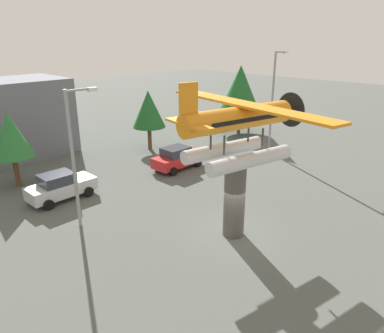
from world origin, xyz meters
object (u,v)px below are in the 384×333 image
Objects in this scene: floatplane_monument at (240,128)px; streetlight_secondary at (274,96)px; streetlight_primary at (76,149)px; display_pedestal at (234,199)px; car_mid_silver at (60,186)px; tree_east at (11,136)px; tree_far_east at (240,92)px; car_far_red at (178,158)px; tree_center_back at (149,109)px.

floatplane_monument is 15.22m from streetlight_secondary.
display_pedestal is at bearing -53.81° from streetlight_primary.
car_mid_silver is (-4.24, 10.62, -4.84)m from floatplane_monument.
streetlight_primary reaches higher than car_mid_silver.
floatplane_monument is 2.48× the size of car_mid_silver.
display_pedestal is 0.79× the size of tree_east.
floatplane_monument is 1.48× the size of tree_far_east.
streetlight_secondary reaches higher than tree_far_east.
car_mid_silver is at bearing 111.22° from display_pedestal.
car_far_red is (9.09, -1.23, 0.00)m from car_mid_silver.
car_far_red is at bearing 62.03° from display_pedestal.
car_mid_silver is at bearing 79.15° from streetlight_primary.
car_mid_silver is 0.57× the size of streetlight_primary.
streetlight_primary is at bearing 126.19° from display_pedestal.
car_mid_silver is 21.60m from tree_far_east.
floatplane_monument is 1.20× the size of streetlight_secondary.
tree_far_east reaches higher than car_mid_silver.
streetlight_secondary is at bearing -0.15° from streetlight_primary.
car_far_red is at bearing -164.97° from tree_far_east.
car_far_red is (4.97, 9.37, -1.15)m from display_pedestal.
car_mid_silver is 0.49× the size of streetlight_secondary.
streetlight_secondary reaches higher than display_pedestal.
tree_far_east is at bearing 36.44° from display_pedestal.
tree_center_back reaches higher than car_far_red.
tree_center_back is at bearing 21.47° from car_mid_silver.
tree_east is at bearing 156.73° from streetlight_secondary.
tree_east is at bearing 174.53° from tree_far_east.
streetlight_secondary reaches higher than floatplane_monument.
tree_east is (-10.12, 5.38, 2.72)m from car_far_red.
floatplane_monument is at bearing -53.21° from streetlight_primary.
car_far_red is at bearing -28.02° from tree_east.
floatplane_monument is at bearing -70.37° from tree_east.
floatplane_monument reaches higher than tree_east.
car_far_red is 13.04m from tree_far_east.
tree_far_east is (22.24, -2.13, 0.80)m from tree_east.
streetlight_secondary is 1.62× the size of tree_center_back.
streetlight_primary is at bearing -164.59° from car_far_red.
streetlight_primary is 22.76m from tree_far_east.
car_mid_silver is (-4.11, 10.60, -1.15)m from display_pedestal.
streetlight_primary is 8.13m from tree_east.
streetlight_secondary reaches higher than streetlight_primary.
display_pedestal is 0.96× the size of car_mid_silver.
car_mid_silver is at bearing -76.09° from tree_east.
display_pedestal is at bearing -70.78° from tree_east.
display_pedestal is at bearing -180.00° from floatplane_monument.
floatplane_monument is 15.83m from tree_east.
tree_center_back is 10.59m from tree_far_east.
streetlight_secondary is 1.23× the size of tree_far_east.
car_mid_silver is 12.03m from tree_center_back.
streetlight_secondary is (13.68, 6.63, -0.75)m from floatplane_monument.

